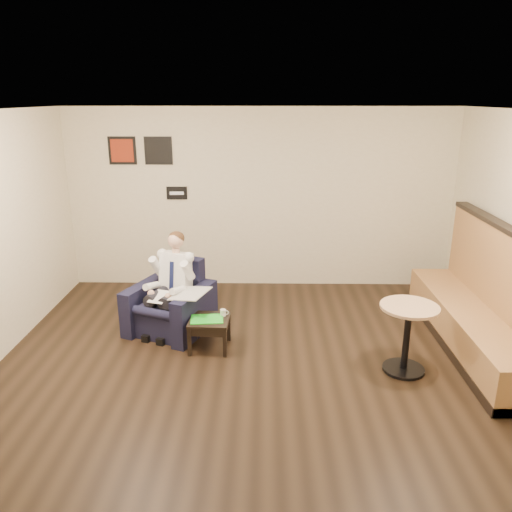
{
  "coord_description": "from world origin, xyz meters",
  "views": [
    {
      "loc": [
        0.07,
        -4.68,
        2.94
      ],
      "look_at": [
        -0.04,
        1.2,
        1.05
      ],
      "focal_mm": 35.0,
      "sensor_mm": 36.0,
      "label": 1
    }
  ],
  "objects_px": {
    "armchair": "(169,298)",
    "seated_man": "(164,289)",
    "banquette": "(476,290)",
    "side_table": "(210,333)",
    "coffee_mug": "(223,313)",
    "green_folder": "(207,319)",
    "cafe_table": "(406,339)",
    "smartphone": "(214,314)"
  },
  "relations": [
    {
      "from": "armchair",
      "to": "seated_man",
      "type": "xyz_separation_m",
      "value": [
        -0.04,
        -0.11,
        0.17
      ]
    },
    {
      "from": "armchair",
      "to": "seated_man",
      "type": "distance_m",
      "value": 0.2
    },
    {
      "from": "armchair",
      "to": "seated_man",
      "type": "bearing_deg",
      "value": -90.0
    },
    {
      "from": "banquette",
      "to": "side_table",
      "type": "bearing_deg",
      "value": -178.39
    },
    {
      "from": "seated_man",
      "to": "coffee_mug",
      "type": "distance_m",
      "value": 0.84
    },
    {
      "from": "green_folder",
      "to": "cafe_table",
      "type": "relative_size",
      "value": 0.49
    },
    {
      "from": "seated_man",
      "to": "smartphone",
      "type": "distance_m",
      "value": 0.74
    },
    {
      "from": "green_folder",
      "to": "banquette",
      "type": "relative_size",
      "value": 0.13
    },
    {
      "from": "smartphone",
      "to": "banquette",
      "type": "xyz_separation_m",
      "value": [
        3.13,
        -0.05,
        0.35
      ]
    },
    {
      "from": "green_folder",
      "to": "banquette",
      "type": "height_order",
      "value": "banquette"
    },
    {
      "from": "armchair",
      "to": "side_table",
      "type": "height_order",
      "value": "armchair"
    },
    {
      "from": "cafe_table",
      "to": "armchair",
      "type": "bearing_deg",
      "value": 160.8
    },
    {
      "from": "green_folder",
      "to": "smartphone",
      "type": "height_order",
      "value": "green_folder"
    },
    {
      "from": "armchair",
      "to": "green_folder",
      "type": "relative_size",
      "value": 2.4
    },
    {
      "from": "seated_man",
      "to": "armchair",
      "type": "bearing_deg",
      "value": 90.0
    },
    {
      "from": "seated_man",
      "to": "coffee_mug",
      "type": "height_order",
      "value": "seated_man"
    },
    {
      "from": "seated_man",
      "to": "green_folder",
      "type": "distance_m",
      "value": 0.74
    },
    {
      "from": "armchair",
      "to": "banquette",
      "type": "height_order",
      "value": "banquette"
    },
    {
      "from": "side_table",
      "to": "coffee_mug",
      "type": "xyz_separation_m",
      "value": [
        0.16,
        0.1,
        0.23
      ]
    },
    {
      "from": "seated_man",
      "to": "banquette",
      "type": "relative_size",
      "value": 0.42
    },
    {
      "from": "seated_man",
      "to": "banquette",
      "type": "xyz_separation_m",
      "value": [
        3.79,
        -0.29,
        0.13
      ]
    },
    {
      "from": "seated_man",
      "to": "coffee_mug",
      "type": "relative_size",
      "value": 15.06
    },
    {
      "from": "green_folder",
      "to": "banquette",
      "type": "bearing_deg",
      "value": 1.88
    },
    {
      "from": "armchair",
      "to": "smartphone",
      "type": "height_order",
      "value": "armchair"
    },
    {
      "from": "green_folder",
      "to": "smartphone",
      "type": "relative_size",
      "value": 3.21
    },
    {
      "from": "armchair",
      "to": "seated_man",
      "type": "relative_size",
      "value": 0.75
    },
    {
      "from": "seated_man",
      "to": "green_folder",
      "type": "bearing_deg",
      "value": -12.3
    },
    {
      "from": "armchair",
      "to": "side_table",
      "type": "relative_size",
      "value": 1.96
    },
    {
      "from": "armchair",
      "to": "side_table",
      "type": "bearing_deg",
      "value": -18.91
    },
    {
      "from": "armchair",
      "to": "green_folder",
      "type": "bearing_deg",
      "value": -21.19
    },
    {
      "from": "cafe_table",
      "to": "smartphone",
      "type": "bearing_deg",
      "value": 164.06
    },
    {
      "from": "armchair",
      "to": "coffee_mug",
      "type": "height_order",
      "value": "armchair"
    },
    {
      "from": "cafe_table",
      "to": "seated_man",
      "type": "bearing_deg",
      "value": 163.06
    },
    {
      "from": "green_folder",
      "to": "coffee_mug",
      "type": "bearing_deg",
      "value": 31.22
    },
    {
      "from": "banquette",
      "to": "cafe_table",
      "type": "xyz_separation_m",
      "value": [
        -0.95,
        -0.58,
        -0.35
      ]
    },
    {
      "from": "side_table",
      "to": "seated_man",
      "type": "bearing_deg",
      "value": 148.28
    },
    {
      "from": "side_table",
      "to": "armchair",
      "type": "bearing_deg",
      "value": 139.43
    },
    {
      "from": "seated_man",
      "to": "banquette",
      "type": "distance_m",
      "value": 3.81
    },
    {
      "from": "smartphone",
      "to": "green_folder",
      "type": "bearing_deg",
      "value": -103.96
    },
    {
      "from": "coffee_mug",
      "to": "green_folder",
      "type": "bearing_deg",
      "value": -148.78
    },
    {
      "from": "armchair",
      "to": "side_table",
      "type": "distance_m",
      "value": 0.79
    },
    {
      "from": "coffee_mug",
      "to": "cafe_table",
      "type": "height_order",
      "value": "cafe_table"
    }
  ]
}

